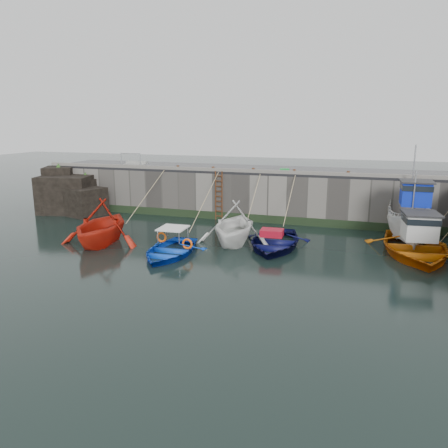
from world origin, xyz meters
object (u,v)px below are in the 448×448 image
(ladder, at_px, (219,196))
(boat_near_blacktrim, at_px, (234,242))
(bollard_c, at_px, (253,170))
(bollard_e, at_px, (348,173))
(bollard_a, at_px, (178,167))
(fish_crate, at_px, (285,171))
(bollard_b, at_px, (213,169))
(boat_near_blue, at_px, (170,255))
(bollard_d, at_px, (294,172))
(boat_near_white, at_px, (102,243))
(boat_near_navy, at_px, (274,247))
(boat_far_white, at_px, (411,222))
(boat_far_orange, at_px, (415,247))

(ladder, height_order, boat_near_blacktrim, ladder)
(boat_near_blacktrim, xyz_separation_m, bollard_c, (-0.35, 5.30, 3.30))
(bollard_e, bearing_deg, ladder, -177.60)
(ladder, distance_m, bollard_a, 3.47)
(fish_crate, relative_size, bollard_e, 2.07)
(bollard_b, relative_size, bollard_c, 1.00)
(boat_near_blue, bearing_deg, bollard_d, 58.97)
(boat_near_white, relative_size, fish_crate, 8.80)
(bollard_b, height_order, bollard_c, same)
(boat_near_white, bearing_deg, boat_near_navy, 4.81)
(boat_near_blue, height_order, bollard_b, bollard_b)
(ladder, height_order, boat_near_blue, ladder)
(boat_near_navy, height_order, bollard_e, bollard_e)
(ladder, height_order, fish_crate, fish_crate)
(boat_near_white, relative_size, boat_far_white, 0.80)
(boat_far_orange, height_order, bollard_a, boat_far_orange)
(bollard_a, bearing_deg, fish_crate, 2.34)
(boat_near_blacktrim, distance_m, fish_crate, 6.68)
(fish_crate, bearing_deg, boat_far_white, -25.92)
(boat_far_white, xyz_separation_m, fish_crate, (-7.35, 2.40, 2.27))
(boat_near_white, distance_m, bollard_c, 10.44)
(ladder, relative_size, boat_near_blue, 0.71)
(boat_far_orange, distance_m, bollard_e, 6.54)
(boat_far_white, distance_m, bollard_d, 7.38)
(fish_crate, relative_size, bollard_c, 2.07)
(bollard_b, bearing_deg, boat_far_orange, -21.37)
(fish_crate, height_order, bollard_b, fish_crate)
(bollard_b, distance_m, bollard_d, 5.30)
(ladder, xyz_separation_m, fish_crate, (4.15, 0.63, 1.71))
(bollard_c, relative_size, bollard_d, 1.00)
(ladder, relative_size, bollard_c, 11.43)
(bollard_a, bearing_deg, boat_far_orange, -17.94)
(boat_near_blue, bearing_deg, bollard_b, 92.53)
(boat_near_navy, relative_size, boat_far_white, 0.82)
(boat_near_white, bearing_deg, bollard_d, 31.72)
(bollard_b, relative_size, bollard_d, 1.00)
(boat_far_orange, xyz_separation_m, bollard_d, (-6.71, 4.70, 2.89))
(boat_far_orange, relative_size, bollard_d, 23.76)
(bollard_c, distance_m, bollard_d, 2.60)
(fish_crate, height_order, bollard_e, fish_crate)
(boat_near_blacktrim, relative_size, bollard_a, 17.27)
(ladder, xyz_separation_m, bollard_b, (-0.50, 0.34, 1.71))
(fish_crate, distance_m, bollard_c, 1.97)
(boat_near_blue, height_order, bollard_e, bollard_e)
(boat_near_white, bearing_deg, bollard_a, 72.90)
(fish_crate, distance_m, bollard_a, 7.16)
(bollard_b, xyz_separation_m, bollard_e, (8.50, 0.00, 0.00))
(boat_near_blue, relative_size, boat_near_blacktrim, 0.93)
(bollard_a, bearing_deg, bollard_c, 0.00)
(fish_crate, bearing_deg, bollard_a, 174.52)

